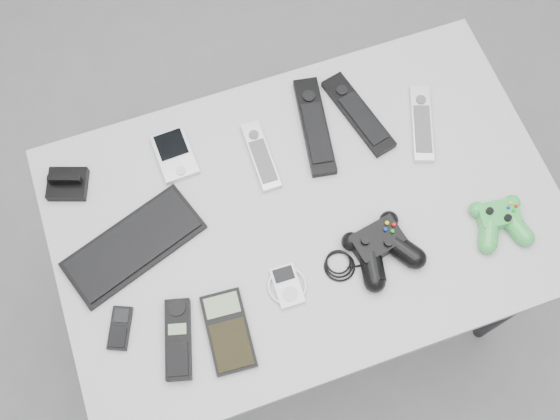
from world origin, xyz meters
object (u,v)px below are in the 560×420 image
object	(u,v)px
remote_silver_a	(261,156)
calculator	(228,331)
desk	(305,223)
pda_keyboard	(134,245)
remote_black_b	(358,114)
mobile_phone	(120,328)
controller_green	(500,220)
remote_black_a	(315,126)
controller_black	(381,246)
mp3_player	(287,286)
cordless_handset	(178,339)
pda	(175,155)
remote_silver_b	(422,123)

from	to	relation	value
remote_silver_a	calculator	bearing A→B (deg)	-117.39
desk	remote_silver_a	xyz separation A→B (m)	(-0.05, 0.16, 0.07)
pda_keyboard	calculator	xyz separation A→B (m)	(0.13, -0.24, -0.00)
remote_black_b	mobile_phone	distance (m)	0.70
controller_green	pda_keyboard	bearing A→B (deg)	172.43
desk	remote_black_b	distance (m)	0.28
desk	remote_black_b	size ratio (longest dim) A/B	4.85
remote_black_a	controller_black	xyz separation A→B (m)	(0.03, -0.32, 0.01)
remote_black_a	controller_green	bearing A→B (deg)	-40.44
remote_black_b	mp3_player	xyz separation A→B (m)	(-0.29, -0.33, -0.00)
cordless_handset	desk	bearing A→B (deg)	42.55
pda_keyboard	controller_black	world-z (taller)	controller_black
cordless_handset	controller_green	size ratio (longest dim) A/B	1.25
remote_black_b	cordless_handset	world-z (taller)	cordless_handset
calculator	controller_black	size ratio (longest dim) A/B	0.66
remote_black_a	mobile_phone	distance (m)	0.61
controller_black	controller_green	world-z (taller)	controller_black
pda_keyboard	pda	size ratio (longest dim) A/B	2.42
remote_silver_b	cordless_handset	xyz separation A→B (m)	(-0.66, -0.29, 0.00)
remote_black_a	remote_black_b	world-z (taller)	remote_black_a
cordless_handset	calculator	size ratio (longest dim) A/B	0.98
pda	controller_black	bearing A→B (deg)	-47.94
desk	controller_black	bearing A→B (deg)	-48.34
desk	cordless_handset	distance (m)	0.39
remote_silver_b	mp3_player	bearing A→B (deg)	-127.83
remote_silver_b	calculator	bearing A→B (deg)	-130.82
remote_silver_a	remote_silver_b	bearing A→B (deg)	-5.93
desk	calculator	bearing A→B (deg)	-141.05
pda_keyboard	remote_black_b	world-z (taller)	remote_black_b
remote_black_a	remote_black_b	distance (m)	0.11
pda	mobile_phone	xyz separation A→B (m)	(-0.21, -0.34, -0.00)
desk	pda	distance (m)	0.33
cordless_handset	controller_black	xyz separation A→B (m)	(0.45, 0.04, 0.01)
pda	remote_black_a	distance (m)	0.32
desk	mobile_phone	bearing A→B (deg)	-165.63
controller_green	mobile_phone	bearing A→B (deg)	-175.36
pda_keyboard	controller_green	bearing A→B (deg)	-34.53
remote_silver_b	cordless_handset	bearing A→B (deg)	-135.80
pda_keyboard	remote_silver_b	bearing A→B (deg)	-13.60
pda	remote_silver_b	size ratio (longest dim) A/B	0.63
calculator	mp3_player	size ratio (longest dim) A/B	1.90
controller_green	controller_black	bearing A→B (deg)	-178.25
remote_black_a	controller_green	size ratio (longest dim) A/B	1.88
remote_silver_b	remote_black_a	bearing A→B (deg)	-176.98
controller_black	controller_green	bearing A→B (deg)	-16.59
mobile_phone	mp3_player	size ratio (longest dim) A/B	1.01
remote_silver_a	mobile_phone	bearing A→B (deg)	-144.50
remote_silver_b	cordless_handset	distance (m)	0.72
remote_silver_b	mobile_phone	bearing A→B (deg)	-142.92
remote_silver_a	controller_black	bearing A→B (deg)	-59.21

